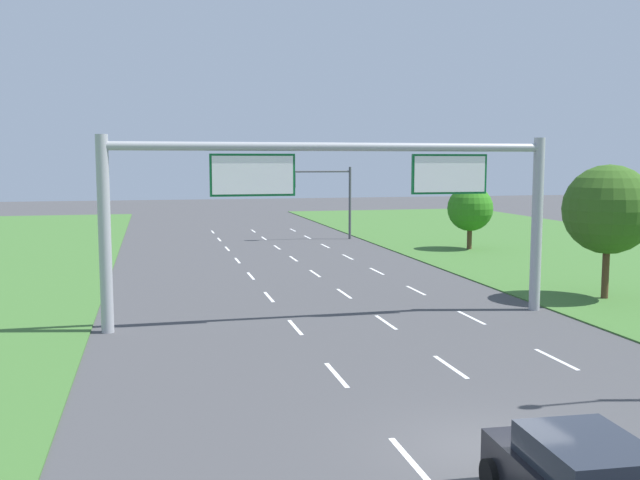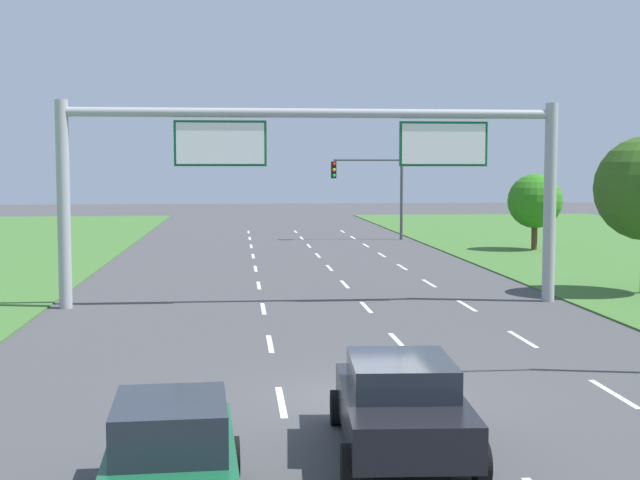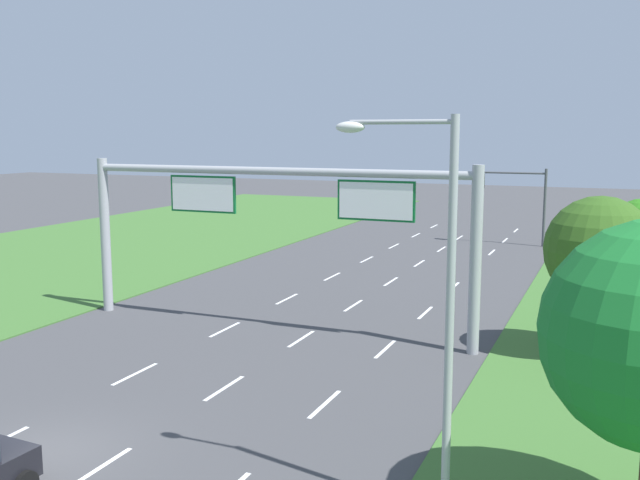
{
  "view_description": "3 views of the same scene",
  "coord_description": "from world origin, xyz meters",
  "px_view_note": "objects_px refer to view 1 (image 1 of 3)",
  "views": [
    {
      "loc": [
        -6.76,
        -13.14,
        6.1
      ],
      "look_at": [
        0.17,
        16.15,
        2.73
      ],
      "focal_mm": 40.0,
      "sensor_mm": 36.0,
      "label": 1
    },
    {
      "loc": [
        -2.63,
        -17.73,
        4.74
      ],
      "look_at": [
        0.18,
        12.13,
        2.3
      ],
      "focal_mm": 50.0,
      "sensor_mm": 36.0,
      "label": 2
    },
    {
      "loc": [
        13.11,
        -13.01,
        8.13
      ],
      "look_at": [
        2.12,
        13.05,
        3.87
      ],
      "focal_mm": 40.0,
      "sensor_mm": 36.0,
      "label": 3
    }
  ],
  "objects_px": {
    "sign_gantry": "(340,193)",
    "traffic_light_mast": "(326,190)",
    "roadside_tree_far": "(470,208)",
    "roadside_tree_mid": "(608,210)"
  },
  "relations": [
    {
      "from": "sign_gantry",
      "to": "roadside_tree_mid",
      "type": "distance_m",
      "value": 12.51
    },
    {
      "from": "traffic_light_mast",
      "to": "roadside_tree_far",
      "type": "bearing_deg",
      "value": -46.31
    },
    {
      "from": "sign_gantry",
      "to": "roadside_tree_mid",
      "type": "height_order",
      "value": "sign_gantry"
    },
    {
      "from": "sign_gantry",
      "to": "traffic_light_mast",
      "type": "distance_m",
      "value": 27.97
    },
    {
      "from": "roadside_tree_far",
      "to": "traffic_light_mast",
      "type": "bearing_deg",
      "value": 133.69
    },
    {
      "from": "traffic_light_mast",
      "to": "sign_gantry",
      "type": "bearing_deg",
      "value": -102.65
    },
    {
      "from": "sign_gantry",
      "to": "roadside_tree_far",
      "type": "relative_size",
      "value": 3.92
    },
    {
      "from": "traffic_light_mast",
      "to": "roadside_tree_far",
      "type": "height_order",
      "value": "traffic_light_mast"
    },
    {
      "from": "sign_gantry",
      "to": "roadside_tree_far",
      "type": "xyz_separation_m",
      "value": [
        14.19,
        18.83,
        -2.05
      ]
    },
    {
      "from": "sign_gantry",
      "to": "roadside_tree_mid",
      "type": "xyz_separation_m",
      "value": [
        12.41,
        1.27,
        -0.92
      ]
    }
  ]
}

